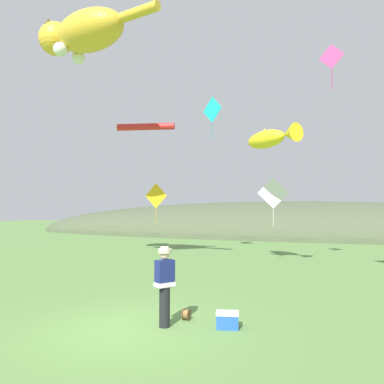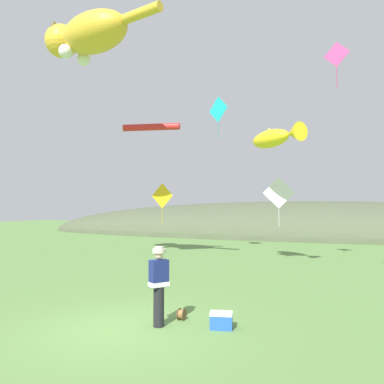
% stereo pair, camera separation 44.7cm
% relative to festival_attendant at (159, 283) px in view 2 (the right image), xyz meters
% --- Properties ---
extents(ground_plane, '(120.00, 120.00, 0.00)m').
position_rel_festival_attendant_xyz_m(ground_plane, '(-0.66, -0.43, -0.95)').
color(ground_plane, '#5B8442').
extents(distant_hill_ridge, '(56.16, 14.18, 6.68)m').
position_rel_festival_attendant_xyz_m(distant_hill_ridge, '(1.39, 28.95, -0.95)').
color(distant_hill_ridge, '#4C563D').
rests_on(distant_hill_ridge, ground).
extents(festival_attendant, '(0.45, 0.49, 1.77)m').
position_rel_festival_attendant_xyz_m(festival_attendant, '(0.00, 0.00, 0.00)').
color(festival_attendant, black).
rests_on(festival_attendant, ground).
extents(kite_spool, '(0.15, 0.28, 0.28)m').
position_rel_festival_attendant_xyz_m(kite_spool, '(0.28, 0.63, -0.82)').
color(kite_spool, olive).
rests_on(kite_spool, ground).
extents(picnic_cooler, '(0.55, 0.43, 0.36)m').
position_rel_festival_attendant_xyz_m(picnic_cooler, '(1.34, 0.38, -0.77)').
color(picnic_cooler, blue).
rests_on(picnic_cooler, ground).
extents(kite_giant_cat, '(6.65, 2.55, 2.04)m').
position_rel_festival_attendant_xyz_m(kite_giant_cat, '(-6.74, 5.93, 9.46)').
color(kite_giant_cat, gold).
extents(kite_fish_windsock, '(2.84, 2.56, 0.93)m').
position_rel_festival_attendant_xyz_m(kite_fish_windsock, '(1.10, 8.97, 4.81)').
color(kite_fish_windsock, yellow).
extents(kite_tube_streamer, '(3.13, 1.13, 0.44)m').
position_rel_festival_attendant_xyz_m(kite_tube_streamer, '(-5.68, 9.96, 6.03)').
color(kite_tube_streamer, red).
extents(kite_diamond_pink, '(1.03, 0.30, 1.96)m').
position_rel_festival_attendant_xyz_m(kite_diamond_pink, '(3.68, 8.98, 8.11)').
color(kite_diamond_pink, '#E53F8C').
extents(kite_diamond_gold, '(1.44, 0.19, 2.35)m').
position_rel_festival_attendant_xyz_m(kite_diamond_gold, '(-5.89, 11.82, 2.41)').
color(kite_diamond_gold, yellow).
extents(kite_diamond_white, '(1.53, 0.25, 2.44)m').
position_rel_festival_attendant_xyz_m(kite_diamond_white, '(0.89, 11.09, 2.44)').
color(kite_diamond_white, white).
extents(kite_diamond_teal, '(1.32, 0.72, 2.39)m').
position_rel_festival_attendant_xyz_m(kite_diamond_teal, '(-2.67, 12.41, 7.28)').
color(kite_diamond_teal, '#19BFBF').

